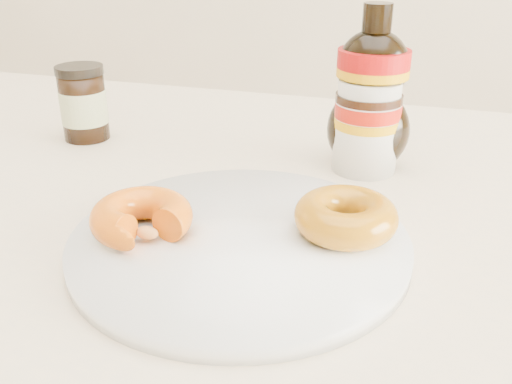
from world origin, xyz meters
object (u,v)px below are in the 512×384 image
(plate, at_px, (240,242))
(syrup_bottle, at_px, (371,89))
(dining_table, at_px, (266,286))
(donut_bitten, at_px, (142,217))
(donut_whole, at_px, (346,216))
(nutella_jar, at_px, (367,123))
(dark_jar, at_px, (83,104))

(plate, xyz_separation_m, syrup_bottle, (0.08, 0.23, 0.09))
(dining_table, xyz_separation_m, donut_bitten, (-0.09, -0.09, 0.11))
(donut_whole, bearing_deg, plate, -160.18)
(donut_bitten, relative_size, nutella_jar, 0.85)
(syrup_bottle, bearing_deg, dining_table, -114.89)
(donut_bitten, bearing_deg, dining_table, 56.62)
(dark_jar, bearing_deg, plate, -36.97)
(donut_whole, xyz_separation_m, syrup_bottle, (-0.01, 0.20, 0.06))
(donut_whole, xyz_separation_m, dark_jar, (-0.38, 0.19, 0.02))
(dining_table, relative_size, plate, 4.64)
(dark_jar, bearing_deg, syrup_bottle, 1.77)
(dining_table, distance_m, dark_jar, 0.36)
(nutella_jar, bearing_deg, dining_table, -116.44)
(donut_bitten, xyz_separation_m, syrup_bottle, (0.17, 0.26, 0.06))
(syrup_bottle, distance_m, dark_jar, 0.38)
(syrup_bottle, bearing_deg, donut_whole, -88.05)
(donut_whole, bearing_deg, syrup_bottle, 91.95)
(syrup_bottle, bearing_deg, plate, -109.26)
(nutella_jar, xyz_separation_m, syrup_bottle, (0.00, 0.01, 0.04))
(donut_bitten, distance_m, dark_jar, 0.32)
(nutella_jar, height_order, dark_jar, nutella_jar)
(donut_whole, bearing_deg, nutella_jar, 92.21)
(donut_bitten, bearing_deg, plate, 25.65)
(plate, relative_size, syrup_bottle, 1.59)
(dining_table, bearing_deg, donut_whole, -23.86)
(donut_bitten, height_order, syrup_bottle, syrup_bottle)
(plate, distance_m, donut_bitten, 0.09)
(syrup_bottle, relative_size, dark_jar, 1.90)
(nutella_jar, relative_size, dark_jar, 1.08)
(dining_table, bearing_deg, plate, -94.29)
(plate, distance_m, nutella_jar, 0.24)
(donut_whole, distance_m, syrup_bottle, 0.21)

